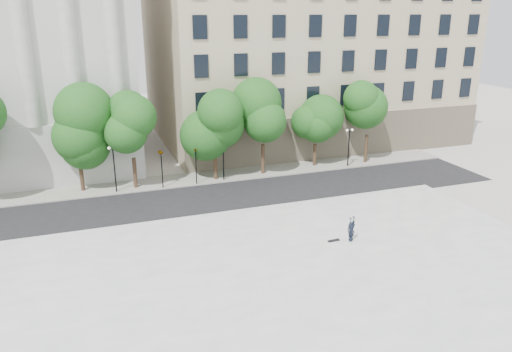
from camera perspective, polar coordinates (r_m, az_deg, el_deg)
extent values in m
plane|color=beige|center=(27.86, -0.75, -16.01)|extent=(160.00, 160.00, 0.00)
cube|color=white|center=(30.15, -2.64, -12.61)|extent=(44.00, 22.00, 0.45)
cube|color=black|center=(43.41, -8.46, -3.11)|extent=(60.00, 8.00, 0.02)
cube|color=#A09D94|center=(48.95, -9.87, -0.62)|extent=(60.00, 4.00, 0.12)
cube|color=tan|center=(66.88, 4.79, 13.77)|extent=(36.00, 26.00, 21.00)
cylinder|color=black|center=(46.70, -10.69, 0.58)|extent=(0.10, 0.10, 3.50)
imported|color=black|center=(46.12, -10.84, 3.09)|extent=(1.03, 1.86, 0.74)
cylinder|color=black|center=(47.26, -6.87, 0.98)|extent=(0.10, 0.10, 3.50)
imported|color=black|center=(46.67, -6.96, 3.49)|extent=(0.80, 1.98, 0.78)
imported|color=black|center=(35.66, 10.78, -6.94)|extent=(1.03, 1.90, 0.49)
cube|color=black|center=(35.52, 8.87, -7.29)|extent=(0.87, 0.26, 0.09)
cylinder|color=#382619|center=(47.99, -19.32, 0.05)|extent=(0.36, 0.36, 3.05)
sphere|color=#134514|center=(46.93, -19.84, 4.86)|extent=(4.43, 4.43, 4.43)
cylinder|color=#382619|center=(47.42, -13.66, 0.30)|extent=(0.36, 0.36, 2.95)
sphere|color=#134514|center=(46.38, -14.03, 5.01)|extent=(3.48, 3.48, 3.48)
cylinder|color=#382619|center=(48.64, -4.64, 1.08)|extent=(0.36, 0.36, 2.72)
sphere|color=#134514|center=(47.68, -4.76, 5.31)|extent=(4.25, 4.25, 4.25)
cylinder|color=#382619|center=(50.16, 0.78, 1.91)|extent=(0.36, 0.36, 3.12)
sphere|color=#134514|center=(49.14, 0.80, 6.65)|extent=(4.34, 4.34, 4.34)
cylinder|color=#382619|center=(53.28, 6.71, 2.37)|extent=(0.36, 0.36, 2.40)
sphere|color=#134514|center=(52.48, 6.84, 5.78)|extent=(4.19, 4.19, 4.19)
cylinder|color=#382619|center=(55.31, 12.45, 3.03)|extent=(0.36, 0.36, 3.09)
sphere|color=#134514|center=(54.39, 12.75, 7.29)|extent=(4.01, 4.01, 4.01)
cylinder|color=black|center=(46.50, -15.84, 0.53)|extent=(0.12, 0.12, 4.14)
cube|color=black|center=(45.94, -16.06, 2.99)|extent=(0.60, 0.06, 0.06)
sphere|color=white|center=(45.90, -16.45, 3.07)|extent=(0.28, 0.28, 0.28)
sphere|color=white|center=(45.93, -15.70, 3.15)|extent=(0.28, 0.28, 0.28)
cylinder|color=black|center=(48.11, -3.74, 1.67)|extent=(0.12, 0.12, 3.94)
cube|color=black|center=(47.59, -3.79, 3.94)|extent=(0.60, 0.06, 0.06)
sphere|color=white|center=(47.49, -4.14, 4.03)|extent=(0.28, 0.28, 0.28)
sphere|color=white|center=(47.64, -3.45, 4.09)|extent=(0.28, 0.28, 0.28)
cylinder|color=black|center=(53.31, 10.53, 3.03)|extent=(0.12, 0.12, 3.90)
cube|color=black|center=(52.84, 10.65, 5.07)|extent=(0.60, 0.06, 0.06)
sphere|color=white|center=(52.67, 10.38, 5.15)|extent=(0.28, 0.28, 0.28)
sphere|color=white|center=(52.97, 10.94, 5.19)|extent=(0.28, 0.28, 0.28)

